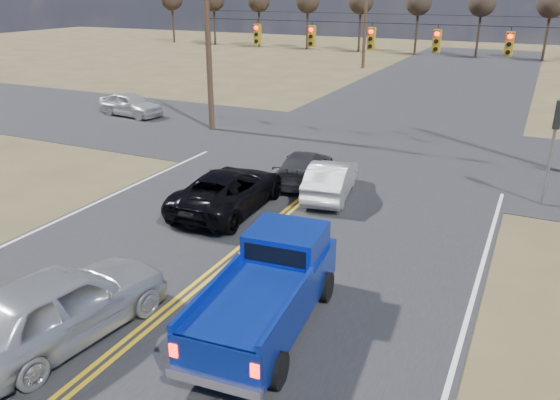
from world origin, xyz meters
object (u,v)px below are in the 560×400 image
at_px(silver_suv, 60,305).
at_px(cross_car_west, 131,104).
at_px(black_suv, 229,190).
at_px(pickup_truck, 269,289).
at_px(white_car_queue, 331,179).
at_px(dgrey_car_queue, 304,167).

height_order(silver_suv, cross_car_west, silver_suv).
bearing_deg(black_suv, silver_suv, 92.26).
height_order(pickup_truck, cross_car_west, pickup_truck).
xyz_separation_m(black_suv, cross_car_west, (-13.40, 10.65, -0.01)).
distance_m(pickup_truck, white_car_queue, 8.95).
bearing_deg(cross_car_west, white_car_queue, -108.98).
distance_m(silver_suv, cross_car_west, 23.66).
distance_m(pickup_truck, silver_suv, 4.70).
bearing_deg(cross_car_west, silver_suv, -137.03).
height_order(silver_suv, dgrey_car_queue, silver_suv).
relative_size(pickup_truck, black_suv, 1.03).
relative_size(silver_suv, cross_car_west, 1.20).
bearing_deg(black_suv, white_car_queue, -136.51).
xyz_separation_m(silver_suv, cross_car_west, (-14.01, 19.06, -0.15)).
xyz_separation_m(black_suv, dgrey_car_queue, (1.23, 4.01, -0.12)).
xyz_separation_m(white_car_queue, cross_car_west, (-16.23, 7.79, 0.04)).
relative_size(pickup_truck, dgrey_car_queue, 1.28).
bearing_deg(white_car_queue, dgrey_car_queue, -45.45).
bearing_deg(dgrey_car_queue, silver_suv, 77.94).
relative_size(pickup_truck, cross_car_west, 1.27).
bearing_deg(silver_suv, dgrey_car_queue, -85.34).
bearing_deg(pickup_truck, black_suv, 122.64).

